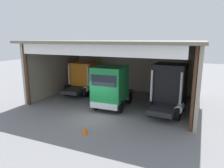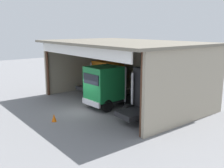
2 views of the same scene
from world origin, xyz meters
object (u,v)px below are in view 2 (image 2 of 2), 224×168
Objects in this scene: oil_drum at (172,99)px; traffic_cone at (54,118)px; truck_black_center_bay at (153,93)px; truck_orange_left_bay at (106,75)px; tool_cart at (136,88)px; truck_green_yard_outside at (106,86)px.

traffic_cone is at bearing -101.80° from oil_drum.
truck_orange_left_bay is at bearing 167.88° from truck_black_center_bay.
tool_cart is at bearing 149.08° from truck_black_center_bay.
truck_green_yard_outside is 5.37m from traffic_cone.
oil_drum is (-1.80, 4.42, -1.56)m from truck_black_center_bay.
oil_drum is at bearing 78.20° from traffic_cone.
oil_drum is (2.70, 5.29, -1.43)m from truck_green_yard_outside.
truck_green_yard_outside is 4.58m from truck_black_center_bay.
truck_black_center_bay is 5.02m from oil_drum.
traffic_cone is at bearing -120.01° from truck_black_center_bay.
traffic_cone is at bearing -62.99° from truck_orange_left_bay.
oil_drum is 0.85× the size of tool_cart.
truck_green_yard_outside reaches higher than traffic_cone.
truck_green_yard_outside is 5.28× the size of tool_cart.
tool_cart is (2.55, 1.98, -1.22)m from truck_orange_left_bay.
truck_green_yard_outside is 1.20× the size of truck_black_center_bay.
tool_cart is 10.88m from traffic_cone.
traffic_cone is (5.23, -8.56, -1.44)m from truck_orange_left_bay.
truck_green_yard_outside is 9.44× the size of traffic_cone.
oil_drum is at bearing -1.72° from tool_cart.
truck_orange_left_bay reaches higher than traffic_cone.
truck_black_center_bay reaches higher than tool_cart.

